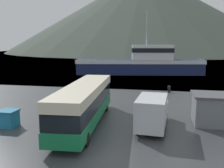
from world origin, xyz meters
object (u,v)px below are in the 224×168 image
object	(u,v)px
tour_bus	(85,102)
fishing_boat	(142,63)
storage_bin	(8,118)
dock_kiosk	(214,109)
delivery_van	(152,111)

from	to	relation	value
tour_bus	fishing_boat	world-z (taller)	fishing_boat
storage_bin	dock_kiosk	bearing A→B (deg)	13.85
tour_bus	fishing_boat	bearing A→B (deg)	82.94
delivery_van	dock_kiosk	bearing A→B (deg)	26.15
delivery_van	fishing_boat	distance (m)	33.37
delivery_van	fishing_boat	xyz separation A→B (m)	(-3.54, 33.16, 0.94)
delivery_van	storage_bin	xyz separation A→B (m)	(-10.80, -1.85, -0.65)
tour_bus	storage_bin	distance (m)	5.94
fishing_boat	storage_bin	xyz separation A→B (m)	(-7.27, -35.02, -1.59)
fishing_boat	dock_kiosk	size ratio (longest dim) A/B	7.57
delivery_van	tour_bus	bearing A→B (deg)	-175.06
tour_bus	dock_kiosk	distance (m)	10.22
dock_kiosk	storage_bin	bearing A→B (deg)	-166.15
fishing_boat	storage_bin	world-z (taller)	fishing_boat
tour_bus	dock_kiosk	world-z (taller)	tour_bus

